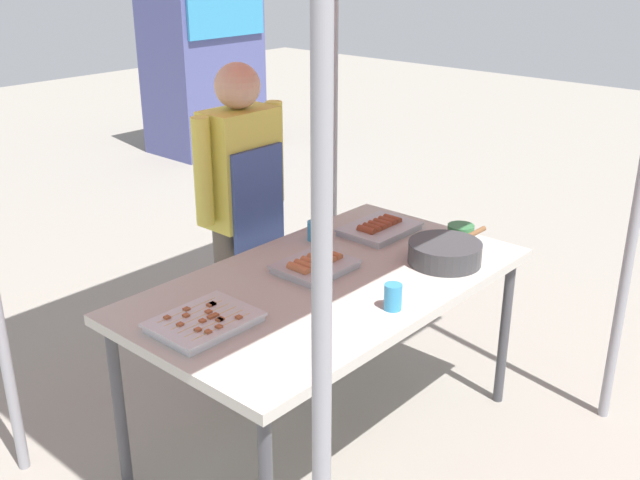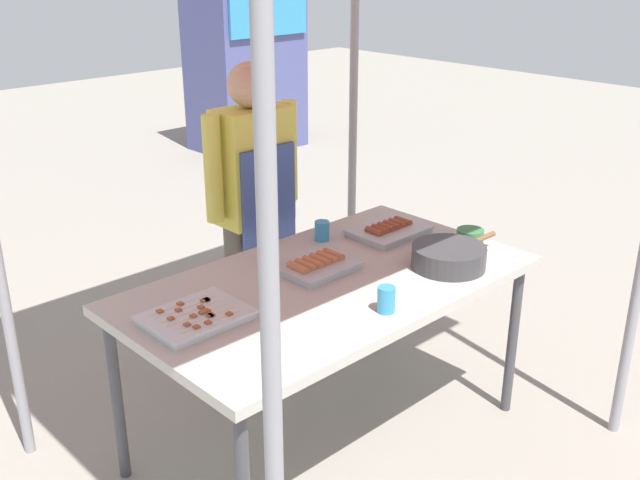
% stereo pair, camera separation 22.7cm
% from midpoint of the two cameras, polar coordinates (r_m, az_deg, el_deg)
% --- Properties ---
extents(ground_plane, '(18.00, 18.00, 0.00)m').
position_cam_midpoint_polar(ground_plane, '(3.28, -1.37, -15.03)').
color(ground_plane, gray).
extents(stall_table, '(1.60, 0.90, 0.75)m').
position_cam_midpoint_polar(stall_table, '(2.91, -1.50, -3.98)').
color(stall_table, '#B7B2A8').
rests_on(stall_table, ground).
extents(tray_grilled_sausages, '(0.30, 0.24, 0.05)m').
position_cam_midpoint_polar(tray_grilled_sausages, '(2.96, -2.57, -1.98)').
color(tray_grilled_sausages, '#ADADB2').
rests_on(tray_grilled_sausages, stall_table).
extents(tray_meat_skewers, '(0.34, 0.26, 0.04)m').
position_cam_midpoint_polar(tray_meat_skewers, '(2.59, -11.36, -6.20)').
color(tray_meat_skewers, silver).
rests_on(tray_meat_skewers, stall_table).
extents(tray_pork_links, '(0.34, 0.25, 0.05)m').
position_cam_midpoint_polar(tray_pork_links, '(3.34, 2.65, 0.87)').
color(tray_pork_links, '#ADADB2').
rests_on(tray_pork_links, stall_table).
extents(cooking_wok, '(0.46, 0.30, 0.09)m').
position_cam_midpoint_polar(cooking_wok, '(3.04, 7.46, -0.93)').
color(cooking_wok, '#38383A').
rests_on(cooking_wok, stall_table).
extents(condiment_bowl, '(0.12, 0.12, 0.06)m').
position_cam_midpoint_polar(condiment_bowl, '(3.30, 8.80, 0.59)').
color(condiment_bowl, '#33723F').
rests_on(condiment_bowl, stall_table).
extents(drink_cup_near_edge, '(0.06, 0.06, 0.09)m').
position_cam_midpoint_polar(drink_cup_near_edge, '(3.25, -2.40, 0.68)').
color(drink_cup_near_edge, '#338CBF').
rests_on(drink_cup_near_edge, stall_table).
extents(drink_cup_by_wok, '(0.06, 0.06, 0.10)m').
position_cam_midpoint_polar(drink_cup_by_wok, '(2.64, 3.16, -4.41)').
color(drink_cup_by_wok, '#338CBF').
rests_on(drink_cup_by_wok, stall_table).
extents(vendor_woman, '(0.52, 0.22, 1.49)m').
position_cam_midpoint_polar(vendor_woman, '(3.46, -7.83, 3.18)').
color(vendor_woman, '#595147').
rests_on(vendor_woman, ground).
extents(neighbor_stall_left, '(1.02, 0.76, 1.65)m').
position_cam_midpoint_polar(neighbor_stall_left, '(7.61, -9.80, 12.95)').
color(neighbor_stall_left, '#4C518C').
rests_on(neighbor_stall_left, ground).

